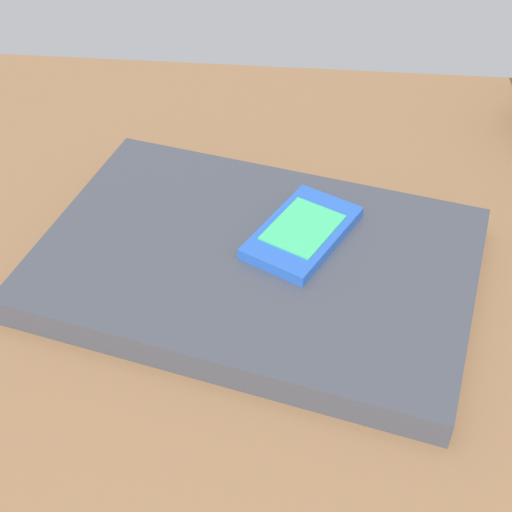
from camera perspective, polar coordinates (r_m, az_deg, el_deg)
desk_surface at (r=56.01cm, az=-2.61°, el=-6.24°), size 120.00×80.00×3.00cm
laptop_closed at (r=57.66cm, az=-0.00°, el=-0.59°), size 37.70×29.62×2.39cm
cell_phone_on_laptop at (r=57.98cm, az=3.64°, el=1.86°), size 9.65×11.41×1.10cm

